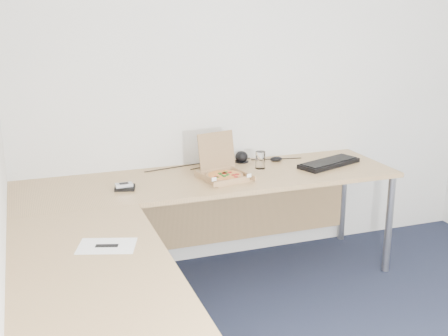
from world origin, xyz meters
name	(u,v)px	position (x,y,z in m)	size (l,w,h in m)	color
room_shell	(421,140)	(0.00, 0.00, 1.25)	(3.50, 3.50, 2.50)	silver
desk	(180,208)	(-0.82, 0.97, 0.70)	(2.50, 2.20, 0.73)	tan
pizza_box	(224,174)	(-0.43, 1.35, 0.76)	(0.27, 0.31, 0.28)	#AC8253
drinking_glass	(260,160)	(-0.11, 1.48, 0.79)	(0.07, 0.07, 0.12)	white
keyboard	(329,163)	(0.37, 1.39, 0.74)	(0.47, 0.17, 0.03)	black
mouse	(276,159)	(0.07, 1.61, 0.75)	(0.09, 0.06, 0.03)	black
wallet	(125,188)	(-1.07, 1.34, 0.74)	(0.12, 0.10, 0.02)	black
phone	(124,185)	(-1.08, 1.33, 0.76)	(0.10, 0.05, 0.02)	#B2B5BA
paper_sheet	(107,246)	(-1.31, 0.52, 0.73)	(0.27, 0.19, 0.00)	white
dome_speaker	(242,156)	(-0.17, 1.68, 0.77)	(0.10, 0.10, 0.09)	black
cable_bundle	(221,163)	(-0.33, 1.68, 0.73)	(0.56, 0.04, 0.01)	black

